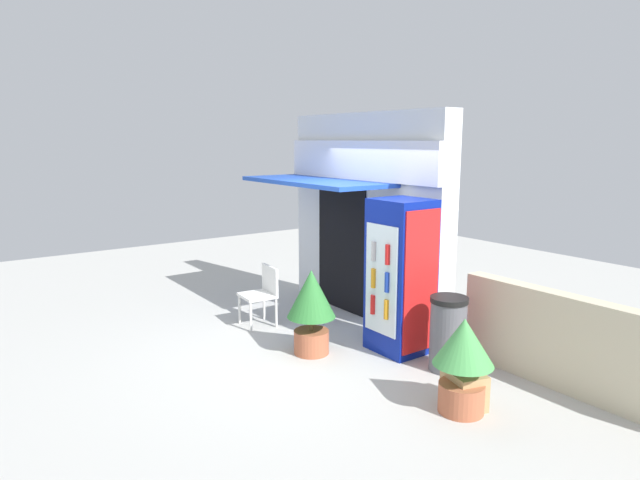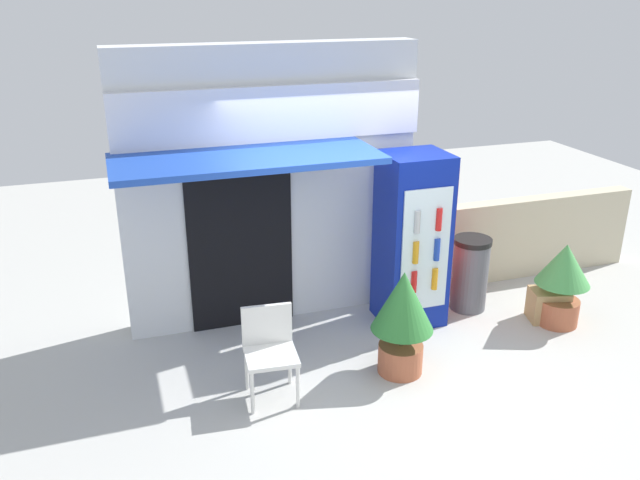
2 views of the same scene
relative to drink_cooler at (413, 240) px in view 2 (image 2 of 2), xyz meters
The scene contains 9 objects.
ground 1.48m from the drink_cooler, 130.83° to the right, with size 16.00×16.00×0.00m, color #B2B2AD.
storefront_building 1.67m from the drink_cooler, 157.33° to the left, with size 3.24×1.35×3.00m.
drink_cooler is the anchor object (origin of this frame).
plastic_chair 2.11m from the drink_cooler, 153.82° to the right, with size 0.50×0.48×0.85m.
potted_plant_near_shop 1.15m from the drink_cooler, 120.13° to the right, with size 0.60×0.60×1.06m.
potted_plant_curbside 1.69m from the drink_cooler, 22.45° to the right, with size 0.59×0.59×0.95m.
trash_bin 0.93m from the drink_cooler, ahead, with size 0.43×0.43×0.87m.
stone_boundary_wall 2.16m from the drink_cooler, 17.63° to the left, with size 2.84×0.21×1.04m, color beige.
cardboard_box 1.74m from the drink_cooler, 19.59° to the right, with size 0.41×0.31×0.36m, color tan.
Camera 2 is at (-2.30, -5.04, 3.53)m, focal length 36.51 mm.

